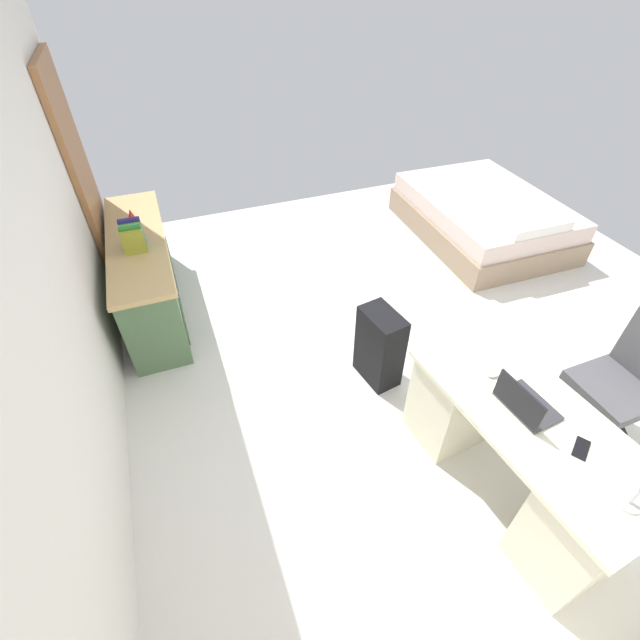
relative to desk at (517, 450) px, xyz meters
The scene contains 13 objects.
ground_plane 1.39m from the desk, ahead, with size 5.97×5.97×0.00m, color silver.
wall_back 2.85m from the desk, 60.12° to the left, with size 4.87×0.10×2.80m, color silver.
door_wooden 3.96m from the desk, 34.72° to the left, with size 0.88×0.05×2.04m, color #936038.
desk is the anchor object (origin of this frame).
office_chair 0.91m from the desk, 82.80° to the right, with size 0.52×0.52×0.94m.
credenza 3.28m from the desk, 35.88° to the left, with size 1.80×0.48×0.75m.
bed 3.21m from the desk, 33.36° to the right, with size 1.94×1.45×0.58m.
suitcase_black 1.18m from the desk, 16.91° to the left, with size 0.36×0.22×0.64m, color black.
laptop 0.40m from the desk, 36.36° to the left, with size 0.33×0.25×0.21m.
computer_mouse 0.49m from the desk, ahead, with size 0.06×0.10×0.03m, color white.
cell_phone_near_laptop 0.44m from the desk, 164.49° to the right, with size 0.07×0.14×0.01m, color black.
book_row 3.19m from the desk, 37.59° to the left, with size 0.20×0.17×0.23m.
figurine_small 3.59m from the desk, 32.71° to the left, with size 0.08×0.08×0.11m, color red.
Camera 1 is at (-2.27, 1.79, 2.70)m, focal length 24.79 mm.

